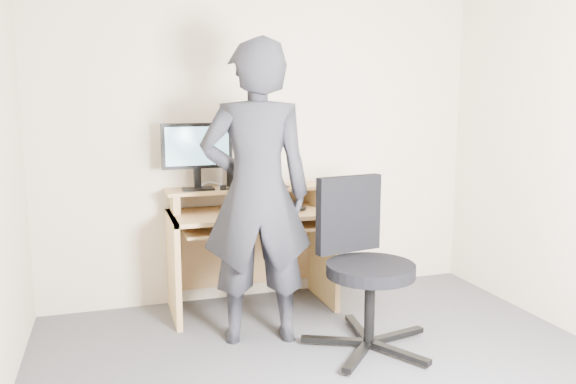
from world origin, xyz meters
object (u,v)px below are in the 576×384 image
desk (249,236)px  monitor (197,150)px  person (257,194)px  office_chair (363,258)px

desk → monitor: (-0.37, 0.04, 0.66)m
desk → person: person is taller
desk → monitor: bearing=173.4°
office_chair → desk: bearing=108.3°
office_chair → person: size_ratio=0.54×
monitor → person: (0.27, -0.67, -0.23)m
monitor → person: size_ratio=0.27×
desk → office_chair: bearing=-60.6°
monitor → person: person is taller
office_chair → monitor: bearing=121.6°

